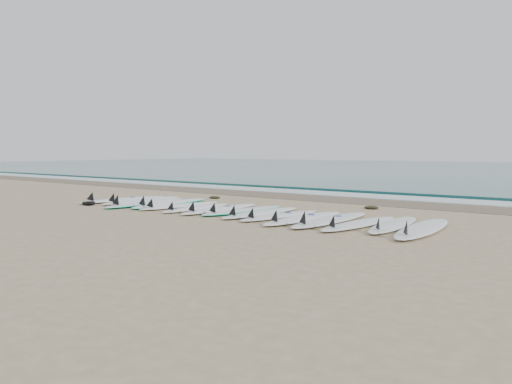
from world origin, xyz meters
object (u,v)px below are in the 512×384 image
Objects in this scene: surfboard_7 at (242,210)px; surfboard_14 at (422,228)px; surfboard_0 at (122,199)px; leash_coil at (89,203)px.

surfboard_14 is at bearing 3.86° from surfboard_7.
surfboard_0 is 8.53m from surfboard_14.
surfboard_7 is at bearing 172.25° from surfboard_14.
surfboard_7 is (4.29, 0.12, -0.01)m from surfboard_0.
leash_coil is (-4.15, -1.26, 0.00)m from surfboard_7.
surfboard_14 is (8.53, -0.06, 0.00)m from surfboard_0.
surfboard_0 is 6.04× the size of leash_coil.
surfboard_7 is 5.56× the size of leash_coil.
surfboard_14 is 8.46m from leash_coil.
surfboard_7 is at bearing 16.93° from leash_coil.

